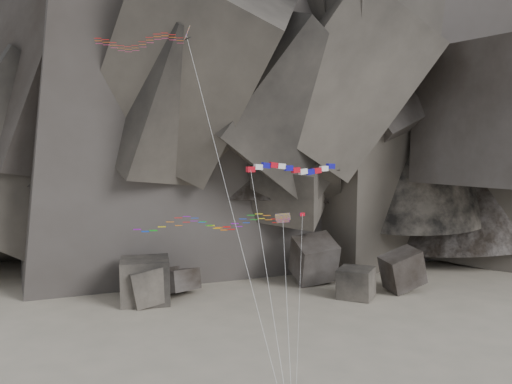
{
  "coord_description": "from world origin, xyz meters",
  "views": [
    {
      "loc": [
        -0.76,
        -50.84,
        24.11
      ],
      "look_at": [
        0.45,
        6.0,
        18.48
      ],
      "focal_mm": 40.0,
      "sensor_mm": 36.0,
      "label": 1
    }
  ],
  "objects_px": {
    "banner_kite": "(292,169)",
    "parafoil_kite": "(205,222)",
    "delta_kite": "(136,42)",
    "pennant_kite": "(301,262)"
  },
  "relations": [
    {
      "from": "delta_kite",
      "to": "pennant_kite",
      "type": "height_order",
      "value": "delta_kite"
    },
    {
      "from": "delta_kite",
      "to": "banner_kite",
      "type": "height_order",
      "value": "delta_kite"
    },
    {
      "from": "delta_kite",
      "to": "parafoil_kite",
      "type": "relative_size",
      "value": 1.98
    },
    {
      "from": "delta_kite",
      "to": "parafoil_kite",
      "type": "height_order",
      "value": "delta_kite"
    },
    {
      "from": "banner_kite",
      "to": "pennant_kite",
      "type": "distance_m",
      "value": 8.81
    },
    {
      "from": "delta_kite",
      "to": "pennant_kite",
      "type": "bearing_deg",
      "value": -14.39
    },
    {
      "from": "banner_kite",
      "to": "parafoil_kite",
      "type": "relative_size",
      "value": 1.24
    },
    {
      "from": "banner_kite",
      "to": "pennant_kite",
      "type": "xyz_separation_m",
      "value": [
        0.52,
        -3.62,
        -8.02
      ]
    },
    {
      "from": "parafoil_kite",
      "to": "delta_kite",
      "type": "bearing_deg",
      "value": -137.67
    },
    {
      "from": "banner_kite",
      "to": "parafoil_kite",
      "type": "distance_m",
      "value": 9.83
    }
  ]
}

